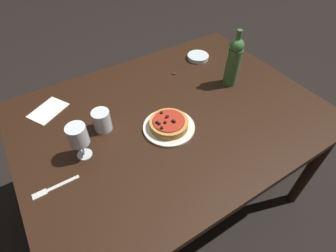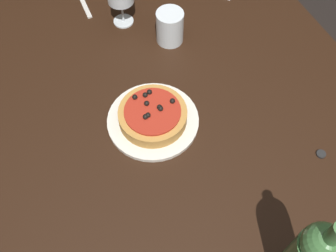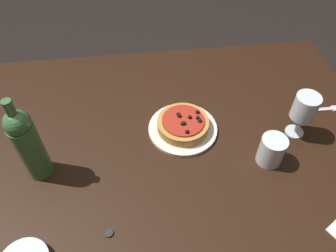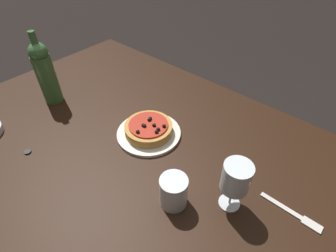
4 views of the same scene
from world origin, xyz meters
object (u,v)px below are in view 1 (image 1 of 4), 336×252
Objects in this scene: dinner_plate at (169,127)px; water_cup at (102,121)px; fork at (53,188)px; pizza at (169,123)px; wine_glass at (78,136)px; side_bowl at (198,57)px; wine_bottle at (234,61)px; bottle_cap at (174,74)px; dining_table at (171,124)px.

dinner_plate is 2.36× the size of water_cup.
pizza is at bearing -176.11° from fork.
side_bowl is at bearing -157.78° from wine_glass.
dinner_plate is 0.50m from wine_bottle.
wine_bottle reaches higher than dinner_plate.
bottle_cap reaches higher than fork.
pizza is at bearing 50.69° from dining_table.
wine_glass is (0.45, 0.02, 0.20)m from dining_table.
dining_table is 0.13m from dinner_plate.
wine_bottle is (-0.47, -0.11, 0.13)m from dinner_plate.
bottle_cap is at bearing -126.61° from dinner_plate.
pizza is at bearing 53.34° from bottle_cap.
side_bowl is (-0.86, -0.35, -0.11)m from wine_glass.
bottle_cap is (0.21, -0.23, -0.14)m from wine_bottle.
dinner_plate is at bearing 40.82° from side_bowl.
pizza is 0.40m from wine_glass.
bottle_cap is at bearing 15.69° from side_bowl.
pizza is 0.63m from side_bowl.
dinner_plate is 0.31m from water_cup.
wine_bottle is 1.74× the size of fork.
wine_bottle is 3.04× the size of water_cup.
side_bowl is at bearing -141.04° from dining_table.
water_cup is at bearing -32.07° from pizza.
wine_bottle is 1.04m from fork.
wine_bottle is (-0.86, -0.06, 0.02)m from wine_glass.
dining_table is 0.35m from water_cup.
pizza is at bearing -13.58° from dinner_plate.
side_bowl is (-0.00, -0.30, -0.13)m from wine_bottle.
wine_bottle is at bearing -174.66° from dining_table.
dinner_plate is 0.55m from fork.
dinner_plate is 10.08× the size of bottle_cap.
pizza is (0.00, -0.00, 0.03)m from dinner_plate.
bottle_cap is at bearing -155.73° from wine_glass.
water_cup is (-0.13, -0.10, -0.07)m from wine_glass.
dinner_plate is 1.35× the size of pizza.
fork is at bearing 3.50° from pizza.
fork is at bearing 34.03° from water_cup.
dinner_plate is 0.78× the size of wine_bottle.
bottle_cap reaches higher than dining_table.
fork reaches higher than dining_table.
fork is (0.16, 0.09, -0.12)m from wine_glass.
wine_glass is 0.22m from fork.
fork is at bearing 8.28° from wine_bottle.
wine_glass is at bearing -8.56° from dinner_plate.
dining_table is 8.21× the size of fork.
pizza is 1.05× the size of wine_glass.
water_cup is at bearing -145.58° from fork.
fork is at bearing 25.42° from bottle_cap.
water_cup is 0.55m from bottle_cap.
fork is (0.29, 0.19, -0.05)m from water_cup.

